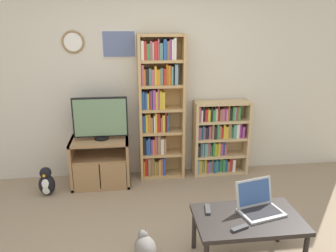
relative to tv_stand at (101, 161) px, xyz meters
The scene contains 11 objects.
wall_back 1.24m from the tv_stand, 24.73° to the left, with size 6.10×0.09×2.60m.
tv_stand is the anchor object (origin of this frame).
television 0.60m from the tv_stand, 11.78° to the right, with size 0.69×0.18×0.56m.
bookshelf_tall 1.07m from the tv_stand, 11.13° to the left, with size 0.61×0.26×1.96m.
bookshelf_short 1.67m from the tv_stand, ahead, with size 0.77×0.26×1.06m.
coffee_table 2.22m from the tv_stand, 50.49° to the right, with size 0.94×0.57×0.47m.
laptop 2.24m from the tv_stand, 46.55° to the right, with size 0.43×0.37×0.27m.
remote_near_laptop 1.91m from the tv_stand, 55.20° to the right, with size 0.07×0.17×0.02m.
remote_far_from_laptop 2.27m from the tv_stand, 55.66° to the right, with size 0.17×0.10×0.02m.
cat 1.64m from the tv_stand, 71.85° to the right, with size 0.32×0.51×0.26m.
penguin_figurine 0.72m from the tv_stand, 160.60° to the right, with size 0.20×0.18×0.37m.
Camera 1 is at (-0.28, -2.49, 2.10)m, focal length 35.00 mm.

